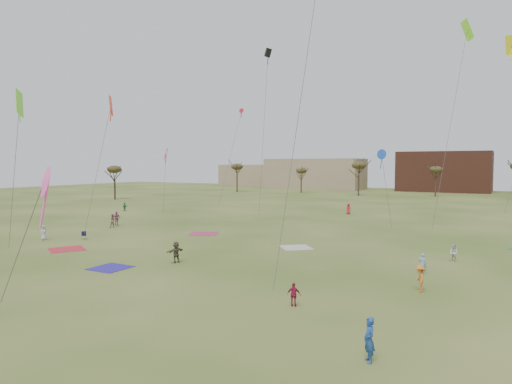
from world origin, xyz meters
The scene contains 22 objects.
ground centered at (0.00, 0.00, 0.00)m, with size 260.00×260.00×0.00m, color #365219.
flyer_near_left centered at (-22.04, 3.97, 0.82)m, with size 0.80×0.52×1.63m, color silver.
flyer_near_right centered at (17.08, -8.74, 0.95)m, with size 0.70×0.46×1.91m, color #214997.
spectator_fore_a centered at (11.27, -3.56, 0.70)m, with size 0.82×0.34×1.40m, color #A71C47.
spectator_fore_b centered at (-22.87, 14.59, 0.89)m, with size 0.87×0.67×1.78m, color #9D7963.
spectator_fore_c centered at (-2.23, 2.23, 0.90)m, with size 1.67×0.53×1.80m, color brown.
flyer_mid_b centered at (17.15, 3.21, 0.89)m, with size 1.15×0.66×1.78m, color orange.
flyer_mid_c centered at (16.50, 8.25, 0.80)m, with size 0.58×0.38×1.59m, color #80ACD5.
spectator_mid_d centered at (-24.01, 16.27, 0.94)m, with size 1.10×0.46×1.88m, color #A14378.
spectator_mid_e centered at (18.10, 14.21, 0.74)m, with size 0.72×0.56×1.48m, color silver.
flyer_far_a centered at (-37.28, 30.76, 0.72)m, with size 1.33×0.42×1.43m, color #28794D.
flyer_far_b centered at (-0.95, 44.94, 0.88)m, with size 0.86×0.56×1.76m, color red.
blanket_red centered at (-15.31, 1.65, 0.00)m, with size 3.10×3.10×0.03m, color red.
blanket_blue centered at (-5.55, -1.88, 0.00)m, with size 2.78×2.78×0.03m, color #3025A1.
blanket_cream centered at (3.78, 13.41, 0.00)m, with size 2.86×2.86×0.03m, color silver.
blanket_plum centered at (-9.48, 16.11, 0.00)m, with size 3.28×3.28×0.03m, color #B8385F.
camp_chair_left centered at (-18.65, 6.46, 0.26)m, with size 0.74×0.73×0.87m.
kites_aloft centered at (-0.57, 18.59, 17.08)m, with size 49.92×63.76×24.04m.
tree_line centered at (-2.85, 79.12, 7.09)m, with size 117.44×49.32×8.91m.
building_tan centered at (-35.00, 115.00, 5.00)m, with size 32.00×14.00×10.00m, color #937F60.
building_brick centered at (5.00, 120.00, 6.00)m, with size 26.00×16.00×12.00m, color brown.
building_tan_west centered at (-65.00, 122.00, 4.00)m, with size 20.00×12.00×8.00m, color #937F60.
Camera 1 is at (21.95, -27.08, 8.31)m, focal length 31.57 mm.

